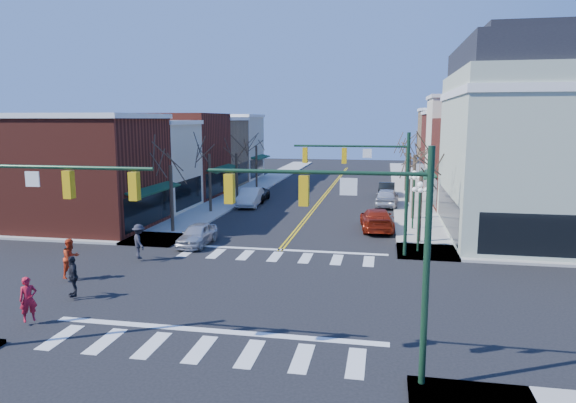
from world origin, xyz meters
The scene contains 36 objects.
ground centered at (0.00, 0.00, 0.00)m, with size 160.00×160.00×0.00m, color black.
sidewalk_left centered at (-8.75, 20.00, 0.07)m, with size 3.50×70.00×0.15m, color #9E9B93.
sidewalk_right centered at (8.75, 20.00, 0.07)m, with size 3.50×70.00×0.15m, color #9E9B93.
bldg_left_brick_a centered at (-15.50, 11.75, 4.00)m, with size 10.00×8.50×8.00m, color maroon.
bldg_left_stucco_a centered at (-15.50, 19.50, 3.75)m, with size 10.00×7.00×7.50m, color beige.
bldg_left_brick_b centered at (-15.50, 27.50, 4.25)m, with size 10.00×9.00×8.50m, color maroon.
bldg_left_tan centered at (-15.50, 35.75, 3.90)m, with size 10.00×7.50×7.80m, color #947752.
bldg_left_stucco_b centered at (-15.50, 43.50, 4.10)m, with size 10.00×8.00×8.20m, color beige.
bldg_right_brick_a centered at (15.50, 25.75, 4.00)m, with size 10.00×8.50×8.00m, color maroon.
bldg_right_stucco centered at (15.50, 33.50, 5.00)m, with size 10.00×7.00×10.00m, color beige.
bldg_right_brick_b centered at (15.50, 41.00, 4.25)m, with size 10.00×8.00×8.50m, color maroon.
bldg_right_tan centered at (15.50, 49.00, 4.50)m, with size 10.00×8.00×9.00m, color #947752.
victorian_corner centered at (16.50, 14.50, 6.66)m, with size 12.25×14.25×13.30m.
traffic_mast_near_left centered at (-5.55, -7.40, 4.71)m, with size 6.60×0.28×7.20m.
traffic_mast_near_right centered at (5.55, -7.40, 4.71)m, with size 6.60×0.28×7.20m.
traffic_mast_far_right centered at (5.55, 7.40, 4.71)m, with size 6.60×0.28×7.20m.
lamppost_corner centered at (8.20, 8.50, 2.96)m, with size 0.36×0.36×4.33m.
lamppost_midblock centered at (8.20, 15.00, 2.96)m, with size 0.36×0.36×4.33m.
tree_left_a centered at (-8.40, 11.00, 2.38)m, with size 0.24×0.24×4.76m, color #382B21.
tree_left_b centered at (-8.40, 19.00, 2.52)m, with size 0.24×0.24×5.04m, color #382B21.
tree_left_c centered at (-8.40, 27.00, 2.27)m, with size 0.24×0.24×4.55m, color #382B21.
tree_left_d centered at (-8.40, 35.00, 2.45)m, with size 0.24×0.24×4.90m, color #382B21.
tree_right_a centered at (8.40, 11.00, 2.31)m, with size 0.24×0.24×4.62m, color #382B21.
tree_right_b centered at (8.40, 19.00, 2.59)m, with size 0.24×0.24×5.18m, color #382B21.
tree_right_c centered at (8.40, 27.00, 2.42)m, with size 0.24×0.24×4.83m, color #382B21.
tree_right_d centered at (8.40, 35.00, 2.48)m, with size 0.24×0.24×4.97m, color #382B21.
car_left_near centered at (-5.45, 8.00, 0.69)m, with size 1.63×4.06×1.38m, color silver.
car_left_mid centered at (-5.96, 22.99, 0.83)m, with size 1.75×5.02×1.65m, color silver.
car_left_far centered at (-6.21, 25.78, 0.66)m, with size 2.20×4.78×1.33m, color black.
car_right_near centered at (5.66, 14.70, 0.79)m, with size 2.20×5.42×1.57m, color maroon.
car_right_mid centered at (6.40, 25.11, 0.85)m, with size 2.01×5.01×1.71m, color silver.
car_right_far centered at (6.40, 31.46, 0.75)m, with size 1.58×4.54×1.50m, color black.
pedestrian_red_a centered at (-7.30, -5.34, 1.03)m, with size 0.64×0.42×1.76m, color #AC1226.
pedestrian_red_b centered at (-8.99, 0.01, 1.13)m, with size 0.96×0.75×1.97m, color red.
pedestrian_dark_a centered at (-7.30, -2.42, 1.06)m, with size 1.07×0.45×1.83m, color black.
pedestrian_dark_b centered at (-7.33, 3.90, 1.13)m, with size 1.27×0.73×1.96m, color #212129.
Camera 1 is at (6.14, -22.13, 7.93)m, focal length 32.00 mm.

